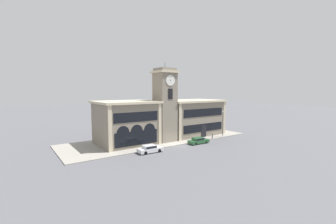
# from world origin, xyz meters

# --- Properties ---
(ground_plane) EXTENTS (300.00, 300.00, 0.00)m
(ground_plane) POSITION_xyz_m (0.00, 0.00, 0.00)
(ground_plane) COLOR #56565B
(sidewalk_kerb) EXTENTS (42.71, 14.36, 0.15)m
(sidewalk_kerb) POSITION_xyz_m (0.00, 7.18, 0.07)
(sidewalk_kerb) COLOR gray
(sidewalk_kerb) RESTS_ON ground_plane
(clock_tower) EXTENTS (4.68, 4.68, 17.14)m
(clock_tower) POSITION_xyz_m (0.00, 4.63, 8.03)
(clock_tower) COLOR gray
(clock_tower) RESTS_ON ground_plane
(town_hall_left_wing) EXTENTS (12.00, 10.41, 9.01)m
(town_hall_left_wing) POSITION_xyz_m (-7.94, 7.47, 4.53)
(town_hall_left_wing) COLOR gray
(town_hall_left_wing) RESTS_ON ground_plane
(town_hall_right_wing) EXTENTS (15.76, 10.41, 8.80)m
(town_hall_right_wing) POSITION_xyz_m (9.82, 7.48, 4.42)
(town_hall_right_wing) COLOR gray
(town_hall_right_wing) RESTS_ON ground_plane
(parked_car_near) EXTENTS (4.62, 2.06, 1.37)m
(parked_car_near) POSITION_xyz_m (-7.33, -1.22, 0.72)
(parked_car_near) COLOR silver
(parked_car_near) RESTS_ON ground_plane
(parked_car_mid) EXTENTS (4.67, 1.96, 1.30)m
(parked_car_mid) POSITION_xyz_m (4.54, -1.22, 0.68)
(parked_car_mid) COLOR #285633
(parked_car_mid) RESTS_ON ground_plane
(street_lamp) EXTENTS (0.36, 0.36, 6.22)m
(street_lamp) POSITION_xyz_m (13.97, 0.43, 4.19)
(street_lamp) COLOR #4C4C51
(street_lamp) RESTS_ON sidewalk_kerb
(bollard) EXTENTS (0.18, 0.18, 1.06)m
(bollard) POSITION_xyz_m (10.23, 0.23, 0.67)
(bollard) COLOR black
(bollard) RESTS_ON sidewalk_kerb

